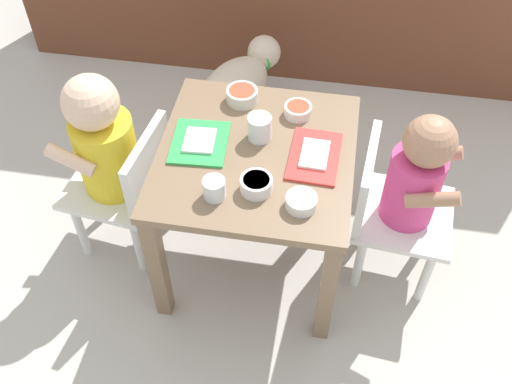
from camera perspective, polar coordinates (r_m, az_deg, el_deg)
The scene contains 13 objects.
ground_plane at distance 1.99m, azimuth -0.00°, elevation -5.87°, with size 7.00×7.00×0.00m, color #B2ADA3.
dining_table at distance 1.68m, azimuth -0.00°, elevation 1.77°, with size 0.54×0.56×0.47m.
seated_child_left at distance 1.76m, azimuth -14.02°, elevation 3.92°, with size 0.31×0.31×0.67m.
seated_child_right at distance 1.71m, azimuth 14.52°, elevation 0.81°, with size 0.30×0.30×0.63m.
dog at distance 2.26m, azimuth -1.65°, elevation 10.43°, with size 0.32×0.43×0.32m.
food_tray_left at distance 1.65m, azimuth -5.44°, elevation 4.81°, with size 0.16×0.19×0.02m.
food_tray_right at distance 1.61m, azimuth 5.64°, elevation 3.50°, with size 0.14×0.21×0.02m.
water_cup_left at distance 1.64m, azimuth 0.25°, elevation 6.11°, with size 0.07×0.07×0.07m.
water_cup_right at distance 1.50m, azimuth -4.04°, elevation 0.26°, with size 0.06×0.06×0.06m.
veggie_bowl_near at distance 1.48m, azimuth 4.38°, elevation -0.91°, with size 0.08×0.08×0.03m.
veggie_bowl_far at distance 1.73m, azimuth 4.05°, elevation 7.86°, with size 0.08×0.08×0.03m.
cereal_bowl_left_side at distance 1.51m, azimuth 0.03°, elevation 0.76°, with size 0.08×0.08×0.04m.
cereal_bowl_right_side at distance 1.77m, azimuth -1.35°, elevation 9.30°, with size 0.09×0.09×0.04m.
Camera 1 is at (0.19, -1.13, 1.62)m, focal length 41.61 mm.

